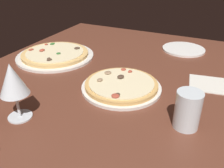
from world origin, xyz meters
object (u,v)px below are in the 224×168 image
at_px(wine_glass_far, 13,81).
at_px(side_plate, 184,49).
at_px(pizza_main, 121,85).
at_px(paper_menu, 222,86).
at_px(water_glass, 187,112).
at_px(pizza_side, 55,55).

bearing_deg(wine_glass_far, side_plate, -22.77).
bearing_deg(pizza_main, paper_menu, -61.99).
relative_size(wine_glass_far, side_plate, 0.83).
bearing_deg(water_glass, side_plate, 11.38).
distance_m(wine_glass_far, water_glass, 0.46).
bearing_deg(side_plate, wine_glass_far, 157.23).
xyz_separation_m(side_plate, paper_menu, (-0.30, -0.19, -0.00)).
bearing_deg(water_glass, pizza_main, 64.32).
height_order(water_glass, paper_menu, water_glass).
bearing_deg(paper_menu, pizza_main, 108.86).
distance_m(water_glass, side_plate, 0.59).
bearing_deg(water_glass, pizza_side, 67.99).
relative_size(water_glass, side_plate, 0.53).
relative_size(pizza_main, water_glass, 2.60).
bearing_deg(side_plate, paper_menu, -147.62).
height_order(pizza_side, water_glass, water_glass).
relative_size(pizza_side, wine_glass_far, 2.05).
bearing_deg(pizza_side, wine_glass_far, -155.56).
distance_m(pizza_side, water_glass, 0.66).
height_order(wine_glass_far, paper_menu, wine_glass_far).
height_order(pizza_side, wine_glass_far, wine_glass_far).
bearing_deg(pizza_side, paper_menu, -87.43).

